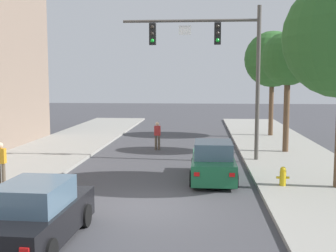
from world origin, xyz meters
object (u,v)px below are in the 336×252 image
car_following_black (37,216)px  street_tree_third (272,59)px  traffic_signal_mast (219,54)px  pedestrian_crossing_road (157,134)px  car_lead_green (213,162)px  pedestrian_sidewalk_left_walker (1,162)px  street_tree_second (288,59)px  fire_hydrant (283,176)px

car_following_black → street_tree_third: (8.95, 20.75, 4.78)m
traffic_signal_mast → pedestrian_crossing_road: 6.56m
car_lead_green → car_following_black: bearing=-122.0°
car_lead_green → pedestrian_crossing_road: pedestrian_crossing_road is taller
car_lead_green → street_tree_third: size_ratio=0.58×
pedestrian_sidewalk_left_walker → street_tree_second: size_ratio=0.25×
pedestrian_crossing_road → street_tree_third: street_tree_third is taller
traffic_signal_mast → street_tree_third: 10.38m
traffic_signal_mast → pedestrian_sidewalk_left_walker: size_ratio=4.57×
fire_hydrant → street_tree_third: size_ratio=0.10×
traffic_signal_mast → car_lead_green: 6.07m
street_tree_third → street_tree_second: bearing=-92.2°
pedestrian_crossing_road → street_tree_second: 8.42m
traffic_signal_mast → car_lead_green: (-0.33, -3.91, -4.63)m
car_lead_green → car_following_black: 8.60m
pedestrian_crossing_road → fire_hydrant: bearing=-57.0°
pedestrian_crossing_road → pedestrian_sidewalk_left_walker: bearing=-116.8°
car_following_black → pedestrian_crossing_road: (1.48, 14.63, 0.19)m
street_tree_second → car_following_black: bearing=-122.3°
car_following_black → street_tree_third: street_tree_third is taller
traffic_signal_mast → street_tree_second: bearing=33.8°
car_lead_green → pedestrian_sidewalk_left_walker: 8.24m
traffic_signal_mast → car_lead_green: bearing=-94.8°
street_tree_second → fire_hydrant: bearing=-101.3°
pedestrian_sidewalk_left_walker → pedestrian_crossing_road: (4.85, 9.59, -0.15)m
fire_hydrant → traffic_signal_mast: bearing=113.0°
car_following_black → fire_hydrant: (7.13, 5.93, -0.22)m
car_lead_green → traffic_signal_mast: bearing=85.2°
car_following_black → street_tree_third: bearing=66.7°
car_following_black → pedestrian_sidewalk_left_walker: bearing=123.7°
traffic_signal_mast → street_tree_third: (4.07, 9.55, 0.15)m
street_tree_second → street_tree_third: (0.27, 7.00, 0.32)m
traffic_signal_mast → car_following_black: size_ratio=1.75×
fire_hydrant → street_tree_third: street_tree_third is taller
car_lead_green → pedestrian_crossing_road: 7.96m
car_lead_green → car_following_black: size_ratio=0.99×
pedestrian_crossing_road → street_tree_third: (7.47, 6.12, 4.59)m
pedestrian_sidewalk_left_walker → car_following_black: bearing=-56.3°
street_tree_second → street_tree_third: street_tree_third is taller
fire_hydrant → street_tree_second: 9.24m
pedestrian_sidewalk_left_walker → street_tree_second: (12.05, 8.71, 4.12)m
car_lead_green → pedestrian_crossing_road: size_ratio=2.59×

